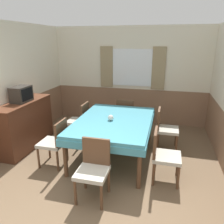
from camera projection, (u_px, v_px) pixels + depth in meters
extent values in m
cube|color=silver|center=(130.00, 58.00, 5.84)|extent=(4.58, 0.05, 1.65)
cube|color=#89664C|center=(129.00, 105.00, 6.24)|extent=(4.58, 0.05, 0.95)
cube|color=white|center=(132.00, 68.00, 5.86)|extent=(1.20, 0.01, 0.98)
cube|color=#998460|center=(107.00, 67.00, 6.01)|extent=(0.34, 0.03, 1.10)
cube|color=#998460|center=(159.00, 69.00, 5.68)|extent=(0.34, 0.03, 1.10)
cube|color=silver|center=(12.00, 63.00, 4.49)|extent=(0.05, 4.35, 1.65)
cube|color=#89664C|center=(20.00, 122.00, 4.90)|extent=(0.05, 4.35, 0.95)
cube|color=teal|center=(114.00, 121.00, 4.20)|extent=(1.40, 1.95, 0.06)
cube|color=teal|center=(114.00, 125.00, 4.23)|extent=(1.43, 1.98, 0.12)
cylinder|color=brown|center=(65.00, 158.00, 3.64)|extent=(0.07, 0.07, 0.72)
cylinder|color=brown|center=(139.00, 168.00, 3.35)|extent=(0.07, 0.07, 0.72)
cylinder|color=brown|center=(98.00, 121.00, 5.29)|extent=(0.07, 0.07, 0.72)
cylinder|color=brown|center=(149.00, 126.00, 5.00)|extent=(0.07, 0.07, 0.72)
cylinder|color=brown|center=(67.00, 133.00, 5.02)|extent=(0.04, 0.04, 0.40)
cylinder|color=brown|center=(74.00, 127.00, 5.37)|extent=(0.04, 0.04, 0.40)
cylinder|color=brown|center=(82.00, 135.00, 4.93)|extent=(0.04, 0.04, 0.40)
cylinder|color=brown|center=(88.00, 128.00, 5.28)|extent=(0.04, 0.04, 0.40)
cube|color=#B7B2A3|center=(77.00, 121.00, 5.07)|extent=(0.44, 0.44, 0.06)
cube|color=brown|center=(85.00, 112.00, 4.95)|extent=(0.04, 0.42, 0.41)
cylinder|color=brown|center=(120.00, 121.00, 5.79)|extent=(0.04, 0.04, 0.40)
cylinder|color=brown|center=(135.00, 122.00, 5.70)|extent=(0.04, 0.04, 0.40)
cylinder|color=brown|center=(117.00, 126.00, 5.44)|extent=(0.04, 0.04, 0.40)
cylinder|color=brown|center=(132.00, 127.00, 5.35)|extent=(0.04, 0.04, 0.40)
cube|color=#B7B2A3|center=(126.00, 115.00, 5.49)|extent=(0.44, 0.44, 0.06)
cube|color=brown|center=(125.00, 109.00, 5.24)|extent=(0.42, 0.04, 0.41)
cylinder|color=brown|center=(176.00, 137.00, 4.80)|extent=(0.04, 0.04, 0.40)
cylinder|color=brown|center=(176.00, 145.00, 4.45)|extent=(0.04, 0.04, 0.40)
cylinder|color=brown|center=(158.00, 135.00, 4.89)|extent=(0.04, 0.04, 0.40)
cylinder|color=brown|center=(157.00, 143.00, 4.54)|extent=(0.04, 0.04, 0.40)
cube|color=#B7B2A3|center=(168.00, 130.00, 4.59)|extent=(0.44, 0.44, 0.06)
cube|color=brown|center=(159.00, 118.00, 4.57)|extent=(0.04, 0.42, 0.41)
cylinder|color=brown|center=(39.00, 158.00, 3.94)|extent=(0.04, 0.04, 0.40)
cylinder|color=brown|center=(49.00, 149.00, 4.29)|extent=(0.04, 0.04, 0.40)
cylinder|color=brown|center=(58.00, 161.00, 3.85)|extent=(0.04, 0.04, 0.40)
cylinder|color=brown|center=(67.00, 151.00, 4.20)|extent=(0.04, 0.04, 0.40)
cube|color=#B7B2A3|center=(52.00, 143.00, 4.00)|extent=(0.44, 0.44, 0.06)
cube|color=brown|center=(61.00, 132.00, 3.88)|extent=(0.04, 0.42, 0.41)
cylinder|color=brown|center=(101.00, 197.00, 2.95)|extent=(0.04, 0.04, 0.40)
cylinder|color=brown|center=(75.00, 193.00, 3.04)|extent=(0.04, 0.04, 0.40)
cylinder|color=brown|center=(109.00, 181.00, 3.30)|extent=(0.04, 0.04, 0.40)
cylinder|color=brown|center=(85.00, 177.00, 3.39)|extent=(0.04, 0.04, 0.40)
cube|color=#B7B2A3|center=(92.00, 173.00, 3.10)|extent=(0.44, 0.44, 0.06)
cube|color=brown|center=(96.00, 151.00, 3.21)|extent=(0.42, 0.04, 0.41)
cylinder|color=brown|center=(177.00, 165.00, 3.72)|extent=(0.04, 0.04, 0.40)
cylinder|color=brown|center=(178.00, 178.00, 3.37)|extent=(0.04, 0.04, 0.40)
cylinder|color=brown|center=(155.00, 162.00, 3.81)|extent=(0.04, 0.04, 0.40)
cylinder|color=brown|center=(153.00, 174.00, 3.46)|extent=(0.04, 0.04, 0.40)
cube|color=#B7B2A3|center=(167.00, 157.00, 3.52)|extent=(0.44, 0.44, 0.06)
cube|color=brown|center=(155.00, 142.00, 3.49)|extent=(0.04, 0.42, 0.41)
cube|color=#4C2819|center=(25.00, 125.00, 4.65)|extent=(0.44, 1.46, 1.02)
cube|color=brown|center=(22.00, 102.00, 4.50)|extent=(0.46, 1.48, 0.02)
cube|color=#2D2823|center=(21.00, 94.00, 4.45)|extent=(0.28, 0.42, 0.32)
cube|color=black|center=(27.00, 94.00, 4.41)|extent=(0.01, 0.35, 0.24)
sphere|color=silver|center=(111.00, 118.00, 4.13)|extent=(0.11, 0.11, 0.11)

